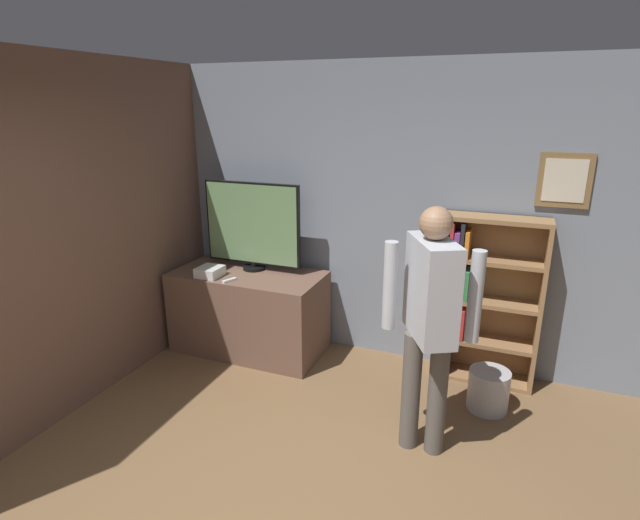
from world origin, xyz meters
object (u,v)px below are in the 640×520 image
person (430,312)px  waste_bin (488,390)px  game_console (210,272)px  bookshelf (478,299)px  television (252,226)px

person → waste_bin: bearing=120.6°
waste_bin → person: bearing=-121.1°
game_console → bookshelf: bookshelf is taller
game_console → waste_bin: 2.63m
television → waste_bin: 2.52m
game_console → person: person is taller
game_console → waste_bin: size_ratio=0.67×
television → game_console: size_ratio=4.36×
television → bookshelf: (2.09, 0.14, -0.49)m
television → game_console: (-0.28, -0.34, -0.39)m
television → waste_bin: (2.26, -0.33, -1.06)m
game_console → television: bearing=50.2°
bookshelf → person: (-0.23, -1.14, 0.31)m
person → waste_bin: 1.17m
bookshelf → game_console: bearing=-168.6°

